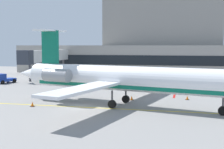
# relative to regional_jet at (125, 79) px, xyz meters

# --- Properties ---
(ground) EXTENTS (120.00, 120.00, 0.11)m
(ground) POSITION_rel_regional_jet_xyz_m (-4.39, -2.02, -3.15)
(ground) COLOR gray
(terminal_building) EXTENTS (62.61, 13.15, 19.12)m
(terminal_building) POSITION_rel_regional_jet_xyz_m (-2.52, 44.98, 3.84)
(terminal_building) COLOR gray
(terminal_building) RESTS_ON ground
(jet_bridge_west) EXTENTS (2.40, 20.99, 5.99)m
(jet_bridge_west) POSITION_rel_regional_jet_xyz_m (-22.20, 26.74, 1.52)
(jet_bridge_west) COLOR silver
(jet_bridge_west) RESTS_ON ground
(regional_jet) EXTENTS (31.54, 24.89, 8.81)m
(regional_jet) POSITION_rel_regional_jet_xyz_m (0.00, 0.00, 0.00)
(regional_jet) COLOR white
(regional_jet) RESTS_ON ground
(baggage_tug) EXTENTS (3.06, 4.09, 1.78)m
(baggage_tug) POSITION_rel_regional_jet_xyz_m (-25.51, 15.95, -2.27)
(baggage_tug) COLOR #19389E
(baggage_tug) RESTS_ON ground
(pushback_tractor) EXTENTS (3.82, 2.55, 1.91)m
(pushback_tractor) POSITION_rel_regional_jet_xyz_m (6.06, 25.02, -2.23)
(pushback_tractor) COLOR #19389E
(pushback_tractor) RESTS_ON ground
(fuel_tank) EXTENTS (7.20, 2.57, 2.67)m
(fuel_tank) POSITION_rel_regional_jet_xyz_m (-19.14, 31.71, -1.62)
(fuel_tank) COLOR white
(fuel_tank) RESTS_ON ground
(safety_cone_alpha) EXTENTS (0.47, 0.47, 0.55)m
(safety_cone_alpha) POSITION_rel_regional_jet_xyz_m (0.08, 3.93, -2.86)
(safety_cone_alpha) COLOR orange
(safety_cone_alpha) RESTS_ON ground
(safety_cone_bravo) EXTENTS (0.47, 0.47, 0.55)m
(safety_cone_bravo) POSITION_rel_regional_jet_xyz_m (-10.10, -2.68, -2.86)
(safety_cone_bravo) COLOR orange
(safety_cone_bravo) RESTS_ON ground
(safety_cone_charlie) EXTENTS (0.47, 0.47, 0.55)m
(safety_cone_charlie) POSITION_rel_regional_jet_xyz_m (6.89, 5.81, -2.86)
(safety_cone_charlie) COLOR orange
(safety_cone_charlie) RESTS_ON ground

